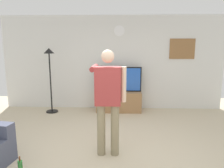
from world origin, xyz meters
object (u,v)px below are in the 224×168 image
(tv_stand, at_px, (119,101))
(person_standing_nearer_lamp, at_px, (108,97))
(television, at_px, (119,79))
(beverage_bottle, at_px, (20,168))
(wall_clock, at_px, (119,31))
(floor_lamp, at_px, (50,67))
(framed_picture, at_px, (182,49))

(tv_stand, bearing_deg, person_standing_nearer_lamp, -93.99)
(television, relative_size, beverage_bottle, 4.09)
(wall_clock, height_order, person_standing_nearer_lamp, wall_clock)
(beverage_bottle, bearing_deg, floor_lamp, 99.44)
(floor_lamp, bearing_deg, wall_clock, 13.57)
(framed_picture, bearing_deg, person_standing_nearer_lamp, -125.65)
(tv_stand, xyz_separation_m, wall_clock, (0.00, 0.29, 1.98))
(television, height_order, framed_picture, framed_picture)
(tv_stand, xyz_separation_m, television, (0.00, 0.05, 0.63))
(wall_clock, xyz_separation_m, person_standing_nearer_lamp, (-0.17, -2.72, -1.23))
(floor_lamp, height_order, person_standing_nearer_lamp, person_standing_nearer_lamp)
(television, xyz_separation_m, wall_clock, (-0.00, 0.24, 1.34))
(wall_clock, distance_m, floor_lamp, 2.18)
(tv_stand, height_order, television, television)
(wall_clock, bearing_deg, beverage_bottle, -112.38)
(wall_clock, distance_m, framed_picture, 1.85)
(wall_clock, distance_m, person_standing_nearer_lamp, 2.99)
(framed_picture, bearing_deg, television, -172.08)
(television, bearing_deg, person_standing_nearer_lamp, -93.92)
(beverage_bottle, bearing_deg, person_standing_nearer_lamp, 28.90)
(television, height_order, floor_lamp, floor_lamp)
(floor_lamp, bearing_deg, framed_picture, 7.15)
(tv_stand, xyz_separation_m, floor_lamp, (-1.89, -0.17, 0.99))
(wall_clock, bearing_deg, person_standing_nearer_lamp, -93.57)
(television, distance_m, floor_lamp, 1.94)
(person_standing_nearer_lamp, xyz_separation_m, beverage_bottle, (-1.23, -0.68, -0.90))
(wall_clock, relative_size, beverage_bottle, 0.97)
(tv_stand, xyz_separation_m, person_standing_nearer_lamp, (-0.17, -2.43, 0.74))
(television, xyz_separation_m, person_standing_nearer_lamp, (-0.17, -2.48, 0.11))
(framed_picture, distance_m, beverage_bottle, 4.94)
(tv_stand, relative_size, wall_clock, 4.26)
(wall_clock, height_order, framed_picture, wall_clock)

